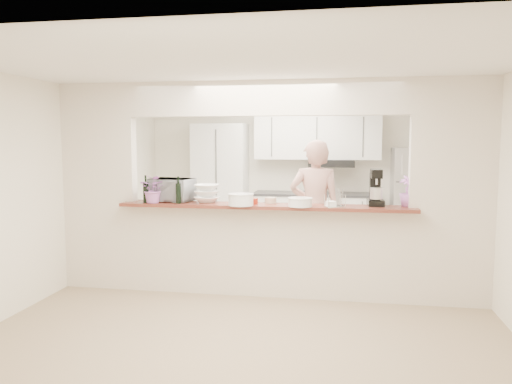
% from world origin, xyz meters
% --- Properties ---
extents(floor, '(6.00, 6.00, 0.00)m').
position_xyz_m(floor, '(0.00, 0.00, 0.00)').
color(floor, '#9B8469').
rests_on(floor, ground).
extents(tile_overlay, '(5.00, 2.90, 0.01)m').
position_xyz_m(tile_overlay, '(0.00, 1.55, 0.01)').
color(tile_overlay, silver).
rests_on(tile_overlay, floor).
extents(partition, '(5.00, 0.15, 2.50)m').
position_xyz_m(partition, '(0.00, 0.00, 1.48)').
color(partition, beige).
rests_on(partition, floor).
extents(bar_counter, '(3.40, 0.38, 1.09)m').
position_xyz_m(bar_counter, '(0.00, -0.00, 0.58)').
color(bar_counter, beige).
rests_on(bar_counter, floor).
extents(kitchen_cabinets, '(3.15, 0.62, 2.25)m').
position_xyz_m(kitchen_cabinets, '(-0.19, 2.72, 0.97)').
color(kitchen_cabinets, silver).
rests_on(kitchen_cabinets, floor).
extents(refrigerator, '(0.75, 0.70, 1.70)m').
position_xyz_m(refrigerator, '(2.05, 2.65, 0.85)').
color(refrigerator, '#B0B0B5').
rests_on(refrigerator, floor).
extents(flower_left, '(0.34, 0.31, 0.33)m').
position_xyz_m(flower_left, '(-1.30, -0.15, 1.25)').
color(flower_left, '#CB6BC1').
rests_on(flower_left, bar_counter).
extents(wine_bottle_a, '(0.07, 0.07, 0.33)m').
position_xyz_m(wine_bottle_a, '(-1.40, -0.15, 1.22)').
color(wine_bottle_a, black).
rests_on(wine_bottle_a, bar_counter).
extents(wine_bottle_b, '(0.06, 0.06, 0.32)m').
position_xyz_m(wine_bottle_b, '(-1.00, -0.15, 1.21)').
color(wine_bottle_b, black).
rests_on(wine_bottle_b, bar_counter).
extents(toaster_oven, '(0.55, 0.42, 0.28)m').
position_xyz_m(toaster_oven, '(-1.15, 0.05, 1.23)').
color(toaster_oven, '#9F9FA4').
rests_on(toaster_oven, bar_counter).
extents(serving_bowls, '(0.30, 0.30, 0.21)m').
position_xyz_m(serving_bowls, '(-0.70, 0.01, 1.19)').
color(serving_bowls, white).
rests_on(serving_bowls, bar_counter).
extents(plate_stack_a, '(0.29, 0.29, 0.13)m').
position_xyz_m(plate_stack_a, '(-0.25, -0.19, 1.16)').
color(plate_stack_a, white).
rests_on(plate_stack_a, bar_counter).
extents(plate_stack_b, '(0.28, 0.28, 0.10)m').
position_xyz_m(plate_stack_b, '(0.42, -0.16, 1.14)').
color(plate_stack_b, white).
rests_on(plate_stack_b, bar_counter).
extents(red_bowl, '(0.14, 0.14, 0.06)m').
position_xyz_m(red_bowl, '(-0.15, -0.03, 1.12)').
color(red_bowl, maroon).
rests_on(red_bowl, bar_counter).
extents(tan_bowl, '(0.14, 0.14, 0.07)m').
position_xyz_m(tan_bowl, '(0.05, 0.08, 1.12)').
color(tan_bowl, tan).
rests_on(tan_bowl, bar_counter).
extents(utensil_caddy, '(0.25, 0.21, 0.20)m').
position_xyz_m(utensil_caddy, '(0.80, -0.15, 1.18)').
color(utensil_caddy, silver).
rests_on(utensil_caddy, bar_counter).
extents(stand_mixer, '(0.19, 0.29, 0.41)m').
position_xyz_m(stand_mixer, '(1.25, 0.06, 1.27)').
color(stand_mixer, black).
rests_on(stand_mixer, bar_counter).
extents(flower_right, '(0.25, 0.25, 0.35)m').
position_xyz_m(flower_right, '(1.60, 0.05, 1.26)').
color(flower_right, '#C273D5').
rests_on(flower_right, bar_counter).
extents(person, '(0.67, 0.45, 1.82)m').
position_xyz_m(person, '(0.53, 0.80, 0.91)').
color(person, tan).
rests_on(person, floor).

